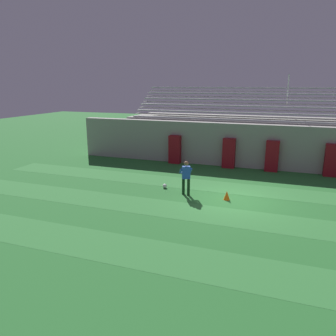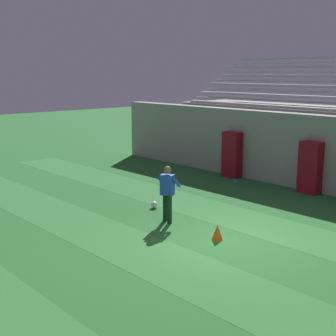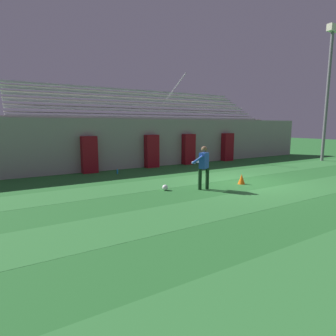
{
  "view_description": "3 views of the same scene",
  "coord_description": "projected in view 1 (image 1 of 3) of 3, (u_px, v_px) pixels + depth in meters",
  "views": [
    {
      "loc": [
        1.99,
        -14.59,
        5.21
      ],
      "look_at": [
        -3.16,
        -0.37,
        1.34
      ],
      "focal_mm": 35.0,
      "sensor_mm": 36.0,
      "label": 1
    },
    {
      "loc": [
        7.36,
        -8.96,
        4.31
      ],
      "look_at": [
        -2.62,
        0.19,
        1.53
      ],
      "focal_mm": 50.0,
      "sensor_mm": 36.0,
      "label": 2
    },
    {
      "loc": [
        -9.05,
        -8.36,
        2.46
      ],
      "look_at": [
        -3.4,
        0.79,
        0.81
      ],
      "focal_mm": 30.0,
      "sensor_mm": 36.0,
      "label": 3
    }
  ],
  "objects": [
    {
      "name": "ground_plane",
      "position": [
        234.0,
        200.0,
        15.24
      ],
      "size": [
        80.0,
        80.0,
        0.0
      ],
      "primitive_type": "plane",
      "color": "#286B2D"
    },
    {
      "name": "turf_stripe_near",
      "position": [
        203.0,
        264.0,
        9.77
      ],
      "size": [
        28.0,
        1.93,
        0.01
      ],
      "primitive_type": "cube",
      "color": "#337A38",
      "rests_on": "ground"
    },
    {
      "name": "turf_stripe_mid",
      "position": [
        226.0,
        216.0,
        13.29
      ],
      "size": [
        28.0,
        1.93,
        0.01
      ],
      "primitive_type": "cube",
      "color": "#337A38",
      "rests_on": "ground"
    },
    {
      "name": "turf_stripe_far",
      "position": [
        240.0,
        189.0,
        16.8
      ],
      "size": [
        28.0,
        1.93,
        0.01
      ],
      "primitive_type": "cube",
      "color": "#337A38",
      "rests_on": "ground"
    },
    {
      "name": "back_wall",
      "position": [
        251.0,
        146.0,
        20.81
      ],
      "size": [
        24.0,
        0.6,
        2.8
      ],
      "primitive_type": "cube",
      "color": "#999691",
      "rests_on": "ground"
    },
    {
      "name": "padding_pillar_gate_left",
      "position": [
        229.0,
        153.0,
        20.86
      ],
      "size": [
        0.78,
        0.44,
        1.89
      ],
      "primitive_type": "cube",
      "color": "maroon",
      "rests_on": "ground"
    },
    {
      "name": "padding_pillar_gate_right",
      "position": [
        272.0,
        156.0,
        19.99
      ],
      "size": [
        0.78,
        0.44,
        1.89
      ],
      "primitive_type": "cube",
      "color": "maroon",
      "rests_on": "ground"
    },
    {
      "name": "padding_pillar_far_left",
      "position": [
        175.0,
        149.0,
        22.06
      ],
      "size": [
        0.78,
        0.44,
        1.89
      ],
      "primitive_type": "cube",
      "color": "maroon",
      "rests_on": "ground"
    },
    {
      "name": "padding_pillar_far_right",
      "position": [
        332.0,
        160.0,
        18.9
      ],
      "size": [
        0.78,
        0.44,
        1.89
      ],
      "primitive_type": "cube",
      "color": "maroon",
      "rests_on": "ground"
    },
    {
      "name": "bleacher_stand",
      "position": [
        256.0,
        138.0,
        23.24
      ],
      "size": [
        18.0,
        4.75,
        5.83
      ],
      "color": "#999691",
      "rests_on": "ground"
    },
    {
      "name": "goalkeeper",
      "position": [
        186.0,
        176.0,
        15.7
      ],
      "size": [
        0.72,
        0.68,
        1.67
      ],
      "color": "#143319",
      "rests_on": "ground"
    },
    {
      "name": "soccer_ball",
      "position": [
        165.0,
        186.0,
        16.92
      ],
      "size": [
        0.22,
        0.22,
        0.22
      ],
      "primitive_type": "sphere",
      "color": "white",
      "rests_on": "ground"
    },
    {
      "name": "traffic_cone",
      "position": [
        227.0,
        195.0,
        15.17
      ],
      "size": [
        0.3,
        0.3,
        0.42
      ],
      "primitive_type": "cone",
      "color": "orange",
      "rests_on": "ground"
    },
    {
      "name": "water_bottle",
      "position": [
        186.0,
        166.0,
        20.94
      ],
      "size": [
        0.07,
        0.07,
        0.24
      ],
      "primitive_type": "cylinder",
      "color": "#1E8CD8",
      "rests_on": "ground"
    }
  ]
}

